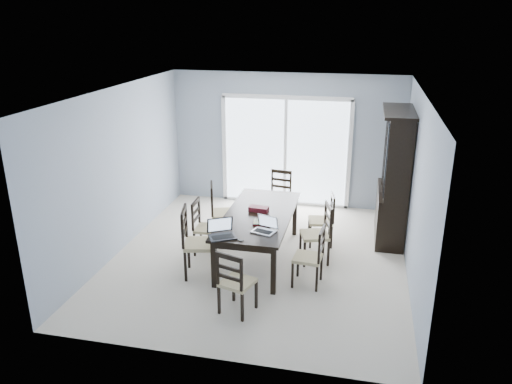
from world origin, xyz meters
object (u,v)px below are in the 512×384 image
chair_right_near (314,251)px  hot_tub (278,165)px  chair_right_far (326,214)px  laptop_silver (263,229)px  chair_right_mid (321,227)px  china_hutch (394,178)px  cell_phone (240,240)px  dining_table (259,218)px  chair_end_near (234,277)px  laptop_dark (222,234)px  chair_left_far (219,206)px  chair_end_far (280,190)px  chair_left_near (193,235)px  chair_left_mid (202,221)px  game_box (259,209)px

chair_right_near → hot_tub: (-1.23, 4.14, -0.06)m
chair_right_far → laptop_silver: bearing=140.8°
chair_right_far → chair_right_mid: bearing=167.0°
china_hutch → laptop_silver: (-1.82, -1.90, -0.27)m
laptop_silver → cell_phone: 0.42m
dining_table → chair_right_far: bearing=37.4°
chair_end_near → laptop_dark: bearing=134.2°
hot_tub → laptop_silver: bearing=-82.9°
chair_left_far → laptop_dark: bearing=0.9°
cell_phone → chair_right_far: bearing=89.0°
china_hutch → chair_right_mid: size_ratio=2.05×
chair_right_far → chair_right_near: bearing=167.5°
chair_right_near → chair_end_far: 2.47m
chair_left_near → chair_left_mid: 0.75m
chair_end_far → chair_left_mid: bearing=68.8°
laptop_silver → chair_right_near: bearing=18.0°
chair_end_far → hot_tub: 1.87m
chair_right_mid → chair_right_near: bearing=161.1°
hot_tub → chair_end_near: bearing=-86.2°
dining_table → cell_phone: cell_phone is taller
chair_right_near → game_box: chair_right_near is taller
chair_left_mid → chair_right_mid: size_ratio=0.94×
chair_left_mid → laptop_dark: (0.62, -0.97, 0.27)m
chair_left_near → hot_tub: chair_left_near is taller
dining_table → chair_end_far: chair_end_far is taller
dining_table → game_box: bearing=102.9°
china_hutch → hot_tub: bearing=136.0°
chair_left_mid → chair_left_far: size_ratio=0.89×
chair_right_near → laptop_silver: size_ratio=2.76×
chair_end_near → game_box: 1.71m
laptop_dark → laptop_silver: size_ratio=1.20×
chair_right_far → chair_end_near: chair_end_near is taller
game_box → chair_right_near: bearing=-38.1°
chair_right_near → cell_phone: (-0.97, -0.35, 0.22)m
laptop_dark → laptop_silver: bearing=1.0°
cell_phone → chair_end_near: bearing=-54.0°
laptop_dark → hot_tub: 4.47m
china_hutch → chair_right_mid: 1.64m
chair_left_far → chair_right_near: 2.10m
laptop_silver → china_hutch: bearing=63.4°
chair_right_near → chair_end_near: size_ratio=0.99×
dining_table → hot_tub: bearing=95.1°
chair_left_mid → chair_end_far: size_ratio=0.95×
chair_right_far → laptop_dark: (-1.27, -1.69, 0.28)m
dining_table → chair_end_near: (0.02, -1.60, -0.13)m
dining_table → chair_right_near: chair_right_near is taller
chair_right_mid → chair_end_far: chair_right_mid is taller
china_hutch → chair_end_far: bearing=168.3°
chair_left_mid → laptop_dark: chair_left_mid is taller
chair_left_mid → laptop_dark: size_ratio=2.31×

